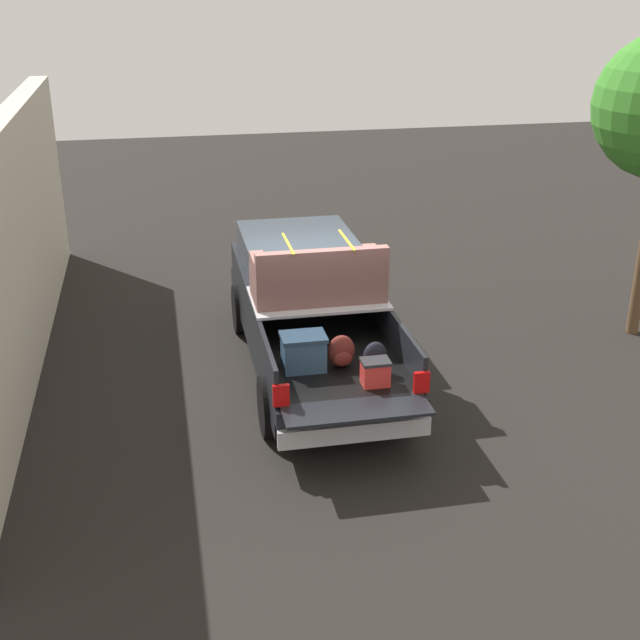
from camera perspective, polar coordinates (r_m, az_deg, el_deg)
name	(u,v)px	position (r m, az deg, el deg)	size (l,w,h in m)	color
ground_plane	(312,370)	(12.93, -0.52, -3.47)	(40.00, 40.00, 0.00)	black
pickup_truck	(308,305)	(12.86, -0.84, 1.02)	(6.05, 2.06, 2.23)	black
building_facade	(14,251)	(13.19, -20.22, 4.43)	(11.17, 0.36, 3.76)	beige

